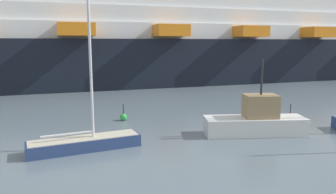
% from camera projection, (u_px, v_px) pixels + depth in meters
% --- Properties ---
extents(sailboat_0, '(6.43, 2.50, 9.75)m').
position_uv_depth(sailboat_0, '(85.00, 141.00, 18.35)').
color(sailboat_0, navy).
rests_on(sailboat_0, ground_plane).
extents(fishing_boat_0, '(6.85, 3.14, 4.97)m').
position_uv_depth(fishing_boat_0, '(256.00, 121.00, 21.39)').
color(fishing_boat_0, white).
rests_on(fishing_boat_0, ground_plane).
extents(channel_buoy_0, '(0.66, 0.66, 1.37)m').
position_uv_depth(channel_buoy_0, '(290.00, 117.00, 24.95)').
color(channel_buoy_0, red).
rests_on(channel_buoy_0, ground_plane).
extents(channel_buoy_1, '(0.55, 0.55, 1.30)m').
position_uv_depth(channel_buoy_1, '(123.00, 117.00, 25.25)').
color(channel_buoy_1, green).
rests_on(channel_buoy_1, ground_plane).
extents(cruise_ship, '(118.66, 24.84, 20.85)m').
position_uv_depth(cruise_ship, '(152.00, 38.00, 49.73)').
color(cruise_ship, black).
rests_on(cruise_ship, ground_plane).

